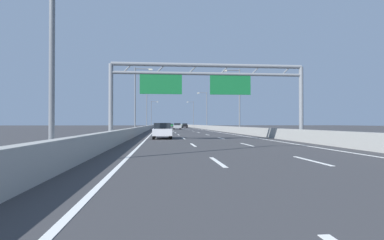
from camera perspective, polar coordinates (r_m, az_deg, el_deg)
The scene contains 51 objects.
ground_plane at distance 98.86m, azimuth -3.31°, elevation -1.45°, with size 260.00×260.00×0.00m, color #38383A.
lane_dash_left_1 at distance 11.54m, azimuth 4.72°, elevation -7.66°, with size 0.16×3.00×0.01m, color white.
lane_dash_left_2 at distance 20.42m, azimuth 0.21°, elevation -4.60°, with size 0.16×3.00×0.01m, color white.
lane_dash_left_3 at distance 29.38m, azimuth -1.55°, elevation -3.39°, with size 0.16×3.00×0.01m, color white.
lane_dash_left_4 at distance 38.35m, azimuth -2.49°, elevation -2.74°, with size 0.16×3.00×0.01m, color white.
lane_dash_left_5 at distance 47.34m, azimuth -3.07°, elevation -2.34°, with size 0.16×3.00×0.01m, color white.
lane_dash_left_6 at distance 56.33m, azimuth -3.46°, elevation -2.07°, with size 0.16×3.00×0.01m, color white.
lane_dash_left_7 at distance 65.32m, azimuth -3.75°, elevation -1.87°, with size 0.16×3.00×0.01m, color white.
lane_dash_left_8 at distance 74.31m, azimuth -3.97°, elevation -1.72°, with size 0.16×3.00×0.01m, color white.
lane_dash_left_9 at distance 83.31m, azimuth -4.14°, elevation -1.60°, with size 0.16×3.00×0.01m, color white.
lane_dash_left_10 at distance 92.31m, azimuth -4.27°, elevation -1.51°, with size 0.16×3.00×0.01m, color white.
lane_dash_left_11 at distance 101.30m, azimuth -4.39°, elevation -1.43°, with size 0.16×3.00×0.01m, color white.
lane_dash_left_12 at distance 110.30m, azimuth -4.48°, elevation -1.36°, with size 0.16×3.00×0.01m, color white.
lane_dash_left_13 at distance 119.30m, azimuth -4.56°, elevation -1.31°, with size 0.16×3.00×0.01m, color white.
lane_dash_left_14 at distance 128.30m, azimuth -4.63°, elevation -1.26°, with size 0.16×3.00×0.01m, color white.
lane_dash_left_15 at distance 137.29m, azimuth -4.69°, elevation -1.22°, with size 0.16×3.00×0.01m, color white.
lane_dash_left_16 at distance 146.29m, azimuth -4.74°, elevation -1.18°, with size 0.16×3.00×0.01m, color white.
lane_dash_left_17 at distance 155.29m, azimuth -4.79°, elevation -1.15°, with size 0.16×3.00×0.01m, color white.
lane_dash_right_1 at distance 12.68m, azimuth 21.07°, elevation -6.98°, with size 0.16×3.00×0.01m, color white.
lane_dash_right_2 at distance 21.09m, azimuth 10.01°, elevation -4.46°, with size 0.16×3.00×0.01m, color white.
lane_dash_right_3 at distance 29.84m, azimuth 5.37°, elevation -3.34°, with size 0.16×3.00×0.01m, color white.
lane_dash_right_4 at distance 38.71m, azimuth 2.84°, elevation -2.72°, with size 0.16×3.00×0.01m, color white.
lane_dash_right_5 at distance 47.63m, azimuth 1.26°, elevation -2.33°, with size 0.16×3.00×0.01m, color white.
lane_dash_right_6 at distance 56.57m, azimuth 0.18°, elevation -2.06°, with size 0.16×3.00×0.01m, color white.
lane_dash_right_7 at distance 65.53m, azimuth -0.60°, elevation -1.87°, with size 0.16×3.00×0.01m, color white.
lane_dash_right_8 at distance 74.50m, azimuth -1.20°, elevation -1.72°, with size 0.16×3.00×0.01m, color white.
lane_dash_right_9 at distance 83.47m, azimuth -1.67°, elevation -1.60°, with size 0.16×3.00×0.01m, color white.
lane_dash_right_10 at distance 92.46m, azimuth -2.04°, elevation -1.51°, with size 0.16×3.00×0.01m, color white.
lane_dash_right_11 at distance 101.44m, azimuth -2.35°, elevation -1.43°, with size 0.16×3.00×0.01m, color white.
lane_dash_right_12 at distance 110.43m, azimuth -2.61°, elevation -1.36°, with size 0.16×3.00×0.01m, color white.
lane_dash_right_13 at distance 119.41m, azimuth -2.83°, elevation -1.31°, with size 0.16×3.00×0.01m, color white.
lane_dash_right_14 at distance 128.40m, azimuth -3.02°, elevation -1.26°, with size 0.16×3.00×0.01m, color white.
lane_dash_right_15 at distance 137.40m, azimuth -3.19°, elevation -1.22°, with size 0.16×3.00×0.01m, color white.
lane_dash_right_16 at distance 146.39m, azimuth -3.33°, elevation -1.18°, with size 0.16×3.00×0.01m, color white.
lane_dash_right_17 at distance 155.38m, azimuth -3.46°, elevation -1.15°, with size 0.16×3.00×0.01m, color white.
edge_line_left at distance 86.80m, azimuth -6.47°, elevation -1.56°, with size 0.16×176.00×0.01m, color white.
edge_line_right at distance 87.26m, azimuth 0.44°, elevation -1.56°, with size 0.16×176.00×0.01m, color white.
barrier_left at distance 108.82m, azimuth -7.15°, elevation -1.12°, with size 0.45×220.00×0.95m.
barrier_right at distance 109.31m, azimuth 0.10°, elevation -1.13°, with size 0.45×220.00×0.95m.
sign_gantry at distance 25.73m, azimuth 2.56°, elevation 6.95°, with size 16.15×0.36×6.36m.
streetlamp_left_near at distance 12.55m, azimuth -23.19°, elevation 17.90°, with size 2.58×0.28×9.50m.
streetlamp_left_mid at distance 45.75m, azimuth -10.09°, elevation 4.37°, with size 2.58×0.28×9.50m.
streetlamp_right_mid at distance 46.99m, azimuth 8.43°, elevation 4.23°, with size 2.58×0.28×9.50m.
streetlamp_left_far at distance 79.72m, azimuth -8.15°, elevation 2.24°, with size 2.58×0.28×9.50m.
streetlamp_right_far at distance 80.43m, azimuth 2.55°, elevation 2.21°, with size 2.58×0.28×9.50m.
streetlamp_left_distant at distance 113.76m, azimuth -7.36°, elevation 1.38°, with size 2.58×0.28×9.50m.
streetlamp_right_distant at distance 114.26m, azimuth 0.14°, elevation 1.37°, with size 2.58×0.28×9.50m.
silver_car at distance 74.41m, azimuth -2.75°, elevation -1.13°, with size 1.72×4.44×1.50m.
white_car at distance 29.26m, azimuth -5.48°, elevation -1.95°, with size 1.73×4.62×1.46m.
black_car at distance 102.08m, azimuth -1.35°, elevation -1.00°, with size 1.73×4.66×1.45m.
green_car at distance 128.51m, azimuth -3.87°, elevation -0.94°, with size 1.81×4.61×1.37m.
Camera 1 is at (-3.84, 1.23, 1.42)m, focal length 29.10 mm.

